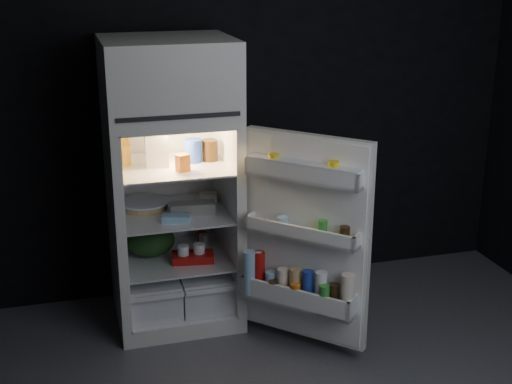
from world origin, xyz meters
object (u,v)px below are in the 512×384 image
object	(u,v)px
fridge_door	(304,245)
egg_carton	(193,208)
milk_jug	(156,146)
yogurt_tray	(193,257)
refrigerator	(171,174)

from	to	relation	value
fridge_door	egg_carton	distance (m)	0.76
milk_jug	yogurt_tray	bearing A→B (deg)	-29.58
fridge_door	milk_jug	xyz separation A→B (m)	(-0.73, 0.62, 0.47)
milk_jug	egg_carton	distance (m)	0.44
egg_carton	yogurt_tray	world-z (taller)	egg_carton
fridge_door	egg_carton	world-z (taller)	fridge_door
refrigerator	yogurt_tray	world-z (taller)	refrigerator
fridge_door	yogurt_tray	world-z (taller)	fridge_door
refrigerator	egg_carton	bearing A→B (deg)	-47.27
fridge_door	milk_jug	distance (m)	1.06
milk_jug	refrigerator	bearing A→B (deg)	23.72
egg_carton	yogurt_tray	bearing A→B (deg)	-103.69
fridge_door	egg_carton	xyz separation A→B (m)	(-0.53, 0.53, 0.09)
refrigerator	fridge_door	size ratio (longest dim) A/B	1.46
milk_jug	egg_carton	xyz separation A→B (m)	(0.19, -0.08, -0.38)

